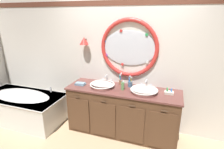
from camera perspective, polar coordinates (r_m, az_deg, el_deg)
ground_plane at (r=3.43m, az=0.68°, el=-19.76°), size 14.00×14.00×0.00m
back_wall_assembly at (r=3.36m, az=3.99°, el=4.58°), size 6.40×0.26×2.60m
vanity_counter at (r=3.37m, az=3.31°, el=-11.53°), size 2.01×0.63×0.88m
bathtub at (r=4.21m, az=-26.50°, el=-8.67°), size 1.72×0.85×0.67m
sink_basin_left at (r=3.24m, az=-3.10°, el=-3.13°), size 0.45×0.45×0.10m
sink_basin_right at (r=3.06m, az=10.18°, el=-4.78°), size 0.46×0.46×0.10m
faucet_set_left at (r=3.44m, az=-1.63°, el=-1.54°), size 0.22×0.15×0.16m
faucet_set_right at (r=3.27m, az=10.86°, el=-3.03°), size 0.22×0.15×0.16m
toothbrush_holder_left at (r=3.37m, az=2.81°, el=-2.19°), size 0.08×0.08×0.22m
toothbrush_holder_right at (r=3.26m, az=5.82°, el=-2.92°), size 0.09×0.09×0.22m
soap_dispenser at (r=3.11m, az=3.44°, el=-3.57°), size 0.06×0.06×0.17m
folded_hand_towel at (r=3.39m, az=-10.05°, el=-2.95°), size 0.19×0.12×0.04m
toiletry_basket at (r=3.11m, az=17.70°, el=-5.46°), size 0.15×0.10×0.11m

